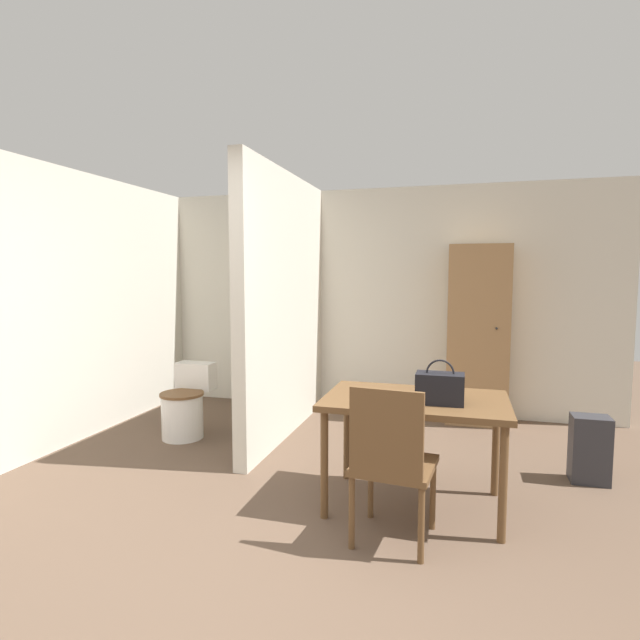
{
  "coord_description": "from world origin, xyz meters",
  "views": [
    {
      "loc": [
        1.11,
        -1.97,
        1.56
      ],
      "look_at": [
        0.12,
        1.56,
        1.22
      ],
      "focal_mm": 28.0,
      "sensor_mm": 36.0,
      "label": 1
    }
  ],
  "objects_px": {
    "wooden_cabinet": "(478,335)",
    "wooden_chair": "(391,459)",
    "toilet": "(185,406)",
    "space_heater": "(590,449)",
    "handbag": "(440,388)",
    "dining_table": "(415,410)"
  },
  "relations": [
    {
      "from": "handbag",
      "to": "space_heater",
      "type": "distance_m",
      "value": 1.49
    },
    {
      "from": "wooden_chair",
      "to": "handbag",
      "type": "relative_size",
      "value": 3.16
    },
    {
      "from": "wooden_chair",
      "to": "space_heater",
      "type": "relative_size",
      "value": 1.87
    },
    {
      "from": "toilet",
      "to": "wooden_cabinet",
      "type": "xyz_separation_m",
      "value": [
        2.69,
        1.22,
        0.64
      ]
    },
    {
      "from": "handbag",
      "to": "wooden_cabinet",
      "type": "xyz_separation_m",
      "value": [
        0.29,
        2.2,
        0.09
      ]
    },
    {
      "from": "wooden_cabinet",
      "to": "wooden_chair",
      "type": "bearing_deg",
      "value": -101.52
    },
    {
      "from": "wooden_cabinet",
      "to": "handbag",
      "type": "bearing_deg",
      "value": -97.56
    },
    {
      "from": "wooden_chair",
      "to": "wooden_cabinet",
      "type": "xyz_separation_m",
      "value": [
        0.53,
        2.62,
        0.42
      ]
    },
    {
      "from": "wooden_chair",
      "to": "toilet",
      "type": "relative_size",
      "value": 1.38
    },
    {
      "from": "toilet",
      "to": "handbag",
      "type": "relative_size",
      "value": 2.29
    },
    {
      "from": "dining_table",
      "to": "wooden_cabinet",
      "type": "height_order",
      "value": "wooden_cabinet"
    },
    {
      "from": "handbag",
      "to": "toilet",
      "type": "bearing_deg",
      "value": 157.93
    },
    {
      "from": "handbag",
      "to": "space_heater",
      "type": "xyz_separation_m",
      "value": [
        1.07,
        0.85,
        -0.59
      ]
    },
    {
      "from": "toilet",
      "to": "space_heater",
      "type": "bearing_deg",
      "value": -2.04
    },
    {
      "from": "handbag",
      "to": "space_heater",
      "type": "bearing_deg",
      "value": 38.54
    },
    {
      "from": "wooden_chair",
      "to": "wooden_cabinet",
      "type": "relative_size",
      "value": 0.51
    },
    {
      "from": "toilet",
      "to": "space_heater",
      "type": "distance_m",
      "value": 3.47
    },
    {
      "from": "dining_table",
      "to": "wooden_chair",
      "type": "distance_m",
      "value": 0.56
    },
    {
      "from": "dining_table",
      "to": "space_heater",
      "type": "bearing_deg",
      "value": 31.38
    },
    {
      "from": "dining_table",
      "to": "wooden_cabinet",
      "type": "bearing_deg",
      "value": 77.85
    },
    {
      "from": "handbag",
      "to": "space_heater",
      "type": "height_order",
      "value": "handbag"
    },
    {
      "from": "handbag",
      "to": "wooden_cabinet",
      "type": "relative_size",
      "value": 0.16
    }
  ]
}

